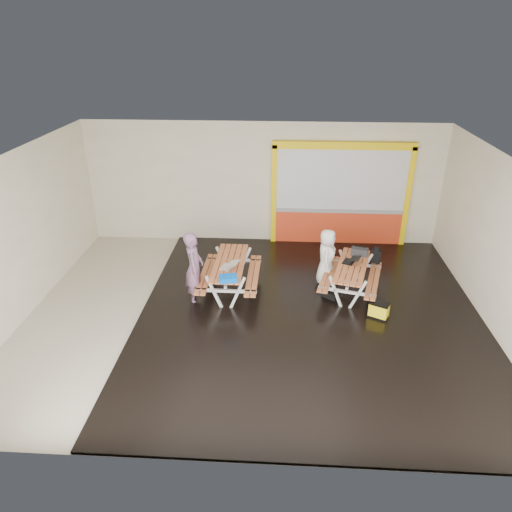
# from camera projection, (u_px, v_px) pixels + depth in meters

# --- Properties ---
(room) EXTENTS (10.02, 8.02, 3.52)m
(room) POSITION_uv_depth(u_px,v_px,m) (253.00, 243.00, 9.71)
(room) COLOR beige
(room) RESTS_ON ground
(deck) EXTENTS (7.50, 7.98, 0.05)m
(deck) POSITION_uv_depth(u_px,v_px,m) (310.00, 315.00, 10.41)
(deck) COLOR black
(deck) RESTS_ON room
(kiosk) EXTENTS (3.88, 0.16, 3.00)m
(kiosk) POSITION_uv_depth(u_px,v_px,m) (340.00, 197.00, 13.25)
(kiosk) COLOR red
(kiosk) RESTS_ON room
(picnic_table_left) EXTENTS (1.41, 2.04, 0.81)m
(picnic_table_left) POSITION_uv_depth(u_px,v_px,m) (230.00, 269.00, 11.08)
(picnic_table_left) COLOR #C86A39
(picnic_table_left) RESTS_ON deck
(picnic_table_right) EXTENTS (1.71, 2.15, 0.76)m
(picnic_table_right) POSITION_uv_depth(u_px,v_px,m) (351.00, 272.00, 11.03)
(picnic_table_right) COLOR #C86A39
(picnic_table_right) RESTS_ON deck
(person_left) EXTENTS (0.48, 0.68, 1.74)m
(person_left) POSITION_uv_depth(u_px,v_px,m) (194.00, 268.00, 10.64)
(person_left) COLOR slate
(person_left) RESTS_ON deck
(person_right) EXTENTS (0.54, 0.74, 1.40)m
(person_right) POSITION_uv_depth(u_px,v_px,m) (327.00, 257.00, 11.28)
(person_right) COLOR white
(person_right) RESTS_ON deck
(laptop_left) EXTENTS (0.49, 0.46, 0.17)m
(laptop_left) POSITION_uv_depth(u_px,v_px,m) (229.00, 266.00, 10.71)
(laptop_left) COLOR silver
(laptop_left) RESTS_ON picnic_table_left
(laptop_right) EXTENTS (0.49, 0.46, 0.16)m
(laptop_right) POSITION_uv_depth(u_px,v_px,m) (351.00, 260.00, 11.06)
(laptop_right) COLOR black
(laptop_right) RESTS_ON picnic_table_right
(blue_pouch) EXTENTS (0.43, 0.34, 0.11)m
(blue_pouch) POSITION_uv_depth(u_px,v_px,m) (228.00, 278.00, 10.17)
(blue_pouch) COLOR blue
(blue_pouch) RESTS_ON picnic_table_left
(toolbox) EXTENTS (0.44, 0.31, 0.23)m
(toolbox) POSITION_uv_depth(u_px,v_px,m) (360.00, 251.00, 11.42)
(toolbox) COLOR black
(toolbox) RESTS_ON picnic_table_right
(backpack) EXTENTS (0.28, 0.23, 0.40)m
(backpack) POSITION_uv_depth(u_px,v_px,m) (376.00, 255.00, 11.57)
(backpack) COLOR black
(backpack) RESTS_ON picnic_table_right
(dark_case) EXTENTS (0.46, 0.44, 0.14)m
(dark_case) POSITION_uv_depth(u_px,v_px,m) (331.00, 294.00, 11.02)
(dark_case) COLOR black
(dark_case) RESTS_ON deck
(fluke_bag) EXTENTS (0.50, 0.44, 0.36)m
(fluke_bag) POSITION_uv_depth(u_px,v_px,m) (379.00, 310.00, 10.21)
(fluke_bag) COLOR black
(fluke_bag) RESTS_ON deck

